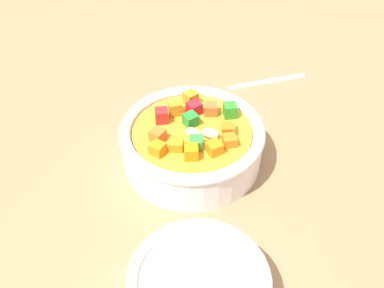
% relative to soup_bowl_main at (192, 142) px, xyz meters
% --- Properties ---
extents(ground_plane, '(1.40, 1.40, 0.02)m').
position_rel_soup_bowl_main_xyz_m(ground_plane, '(-0.00, 0.00, -0.04)').
color(ground_plane, '#9E754F').
extents(soup_bowl_main, '(0.17, 0.17, 0.06)m').
position_rel_soup_bowl_main_xyz_m(soup_bowl_main, '(0.00, 0.00, 0.00)').
color(soup_bowl_main, white).
rests_on(soup_bowl_main, ground_plane).
extents(spoon, '(0.04, 0.20, 0.01)m').
position_rel_soup_bowl_main_xyz_m(spoon, '(0.14, -0.08, -0.02)').
color(spoon, silver).
rests_on(spoon, ground_plane).
extents(side_bowl_small, '(0.12, 0.12, 0.04)m').
position_rel_soup_bowl_main_xyz_m(side_bowl_small, '(-0.18, 0.02, -0.01)').
color(side_bowl_small, white).
rests_on(side_bowl_small, ground_plane).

